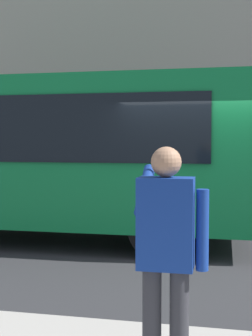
{
  "coord_description": "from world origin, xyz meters",
  "views": [
    {
      "loc": [
        -0.38,
        7.84,
        1.88
      ],
      "look_at": [
        1.37,
        -0.4,
        1.41
      ],
      "focal_mm": 49.95,
      "sensor_mm": 36.0,
      "label": 1
    }
  ],
  "objects": [
    {
      "name": "ground_plane",
      "position": [
        0.0,
        0.0,
        0.0
      ],
      "size": [
        60.0,
        60.0,
        0.0
      ],
      "primitive_type": "plane",
      "color": "#2B2B2D"
    },
    {
      "name": "building_facade_far",
      "position": [
        -0.02,
        -6.8,
        5.99
      ],
      "size": [
        28.0,
        1.55,
        12.0
      ],
      "color": "#A89E8E",
      "rests_on": "ground_plane"
    },
    {
      "name": "red_bus",
      "position": [
        3.65,
        -0.59,
        1.68
      ],
      "size": [
        9.05,
        2.54,
        3.08
      ],
      "color": "#0F7238",
      "rests_on": "ground_plane"
    },
    {
      "name": "pedestrian_photographer",
      "position": [
        0.03,
        4.51,
        1.14
      ],
      "size": [
        0.53,
        0.52,
        1.7
      ],
      "color": "#2D2D33",
      "rests_on": "sidewalk_curb"
    }
  ]
}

